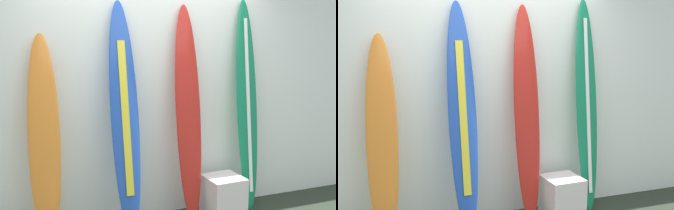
# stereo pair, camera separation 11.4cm
# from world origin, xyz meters

# --- Properties ---
(wall_back) EXTENTS (7.20, 0.20, 2.80)m
(wall_back) POSITION_xyz_m (0.00, 1.30, 1.40)
(wall_back) COLOR white
(wall_back) RESTS_ON ground
(surfboard_sunset) EXTENTS (0.30, 0.40, 1.91)m
(surfboard_sunset) POSITION_xyz_m (-1.06, 0.97, 0.94)
(surfboard_sunset) COLOR orange
(surfboard_sunset) RESTS_ON ground
(surfboard_cobalt) EXTENTS (0.28, 0.46, 2.23)m
(surfboard_cobalt) POSITION_xyz_m (-0.32, 0.96, 1.10)
(surfboard_cobalt) COLOR blue
(surfboard_cobalt) RESTS_ON ground
(surfboard_crimson) EXTENTS (0.28, 0.39, 2.21)m
(surfboard_crimson) POSITION_xyz_m (0.35, 0.99, 1.09)
(surfboard_crimson) COLOR red
(surfboard_crimson) RESTS_ON ground
(surfboard_emerald) EXTENTS (0.26, 0.32, 2.29)m
(surfboard_emerald) POSITION_xyz_m (1.06, 1.03, 1.13)
(surfboard_emerald) COLOR #147D4F
(surfboard_emerald) RESTS_ON ground
(display_block_center) EXTENTS (0.39, 0.39, 0.44)m
(display_block_center) POSITION_xyz_m (0.70, 0.87, 0.22)
(display_block_center) COLOR white
(display_block_center) RESTS_ON ground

